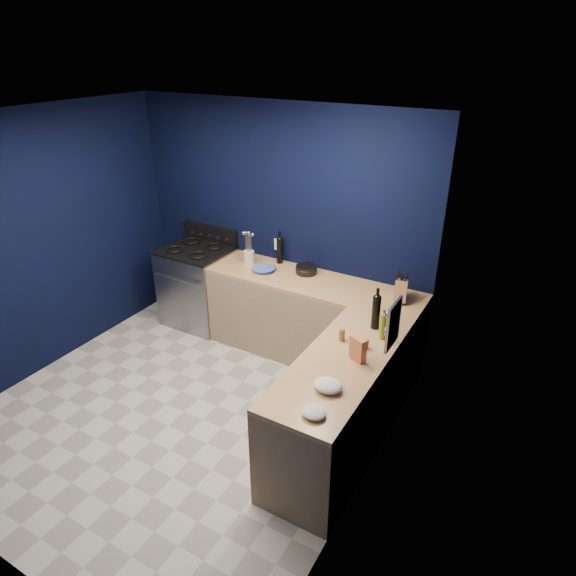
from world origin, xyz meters
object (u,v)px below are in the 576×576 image
Objects in this scene: utensil_crock at (249,257)px; gas_range at (198,287)px; plate_stack at (264,269)px; knife_block at (401,291)px; crouton_bag at (358,349)px.

gas_range is at bearing -174.92° from utensil_crock.
gas_range is 1.05m from plate_stack.
knife_block is (2.43, 0.06, 0.54)m from gas_range.
gas_range is 4.69× the size of crouton_bag.
plate_stack reaches higher than gas_range.
knife_block is at bearing 1.35° from gas_range.
crouton_bag is at bearing -102.58° from knife_block.
plate_stack is at bearing -17.91° from utensil_crock.
crouton_bag is (2.46, -1.05, 0.54)m from gas_range.
gas_range is at bearing 179.19° from plate_stack.
plate_stack is 1.63× the size of utensil_crock.
plate_stack is 1.19× the size of knife_block.
utensil_crock is 1.73m from knife_block.
utensil_crock is 2.08m from crouton_bag.
plate_stack is (0.94, -0.01, 0.46)m from gas_range.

